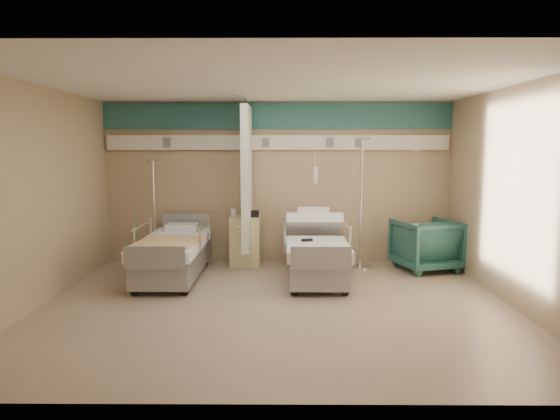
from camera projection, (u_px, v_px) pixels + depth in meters
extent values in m
cube|color=tan|center=(275.00, 305.00, 6.42)|extent=(6.00, 5.00, 0.00)
cube|color=tan|center=(278.00, 183.00, 8.72)|extent=(6.00, 0.04, 2.80)
cube|color=tan|center=(270.00, 230.00, 3.76)|extent=(6.00, 0.04, 2.80)
cube|color=tan|center=(37.00, 197.00, 6.26)|extent=(0.04, 5.00, 2.80)
cube|color=tan|center=(515.00, 197.00, 6.22)|extent=(0.04, 5.00, 2.80)
cube|color=white|center=(275.00, 83.00, 6.07)|extent=(6.00, 5.00, 0.04)
cube|color=#2A6362|center=(277.00, 116.00, 8.56)|extent=(6.00, 0.04, 0.45)
cube|color=silver|center=(277.00, 143.00, 8.59)|extent=(5.88, 0.08, 0.25)
cylinder|color=silver|center=(244.00, 99.00, 7.66)|extent=(0.03, 1.80, 0.03)
cube|color=white|center=(247.00, 179.00, 8.17)|extent=(0.12, 0.90, 2.35)
cube|color=beige|center=(245.00, 241.00, 8.55)|extent=(0.50, 0.48, 0.85)
imported|color=#1D4A43|center=(426.00, 245.00, 8.20)|extent=(1.14, 1.15, 0.85)
cube|color=silver|center=(429.00, 217.00, 8.16)|extent=(0.73, 0.69, 0.07)
cylinder|color=silver|center=(360.00, 266.00, 8.43)|extent=(0.39, 0.39, 0.03)
cylinder|color=silver|center=(361.00, 204.00, 8.30)|extent=(0.03, 0.03, 2.16)
cylinder|color=silver|center=(362.00, 139.00, 8.16)|extent=(0.26, 0.03, 0.03)
cylinder|color=silver|center=(156.00, 265.00, 8.54)|extent=(0.32, 0.32, 0.03)
cylinder|color=silver|center=(154.00, 214.00, 8.43)|extent=(0.03, 0.03, 1.80)
cylinder|color=silver|center=(153.00, 160.00, 8.32)|extent=(0.22, 0.03, 0.03)
cube|color=black|center=(307.00, 240.00, 7.42)|extent=(0.18, 0.12, 0.04)
cube|color=tan|center=(167.00, 243.00, 7.18)|extent=(0.97, 1.17, 0.04)
cube|color=black|center=(252.00, 214.00, 8.40)|extent=(0.23, 0.17, 0.11)
cylinder|color=white|center=(233.00, 213.00, 8.45)|extent=(0.12, 0.12, 0.13)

